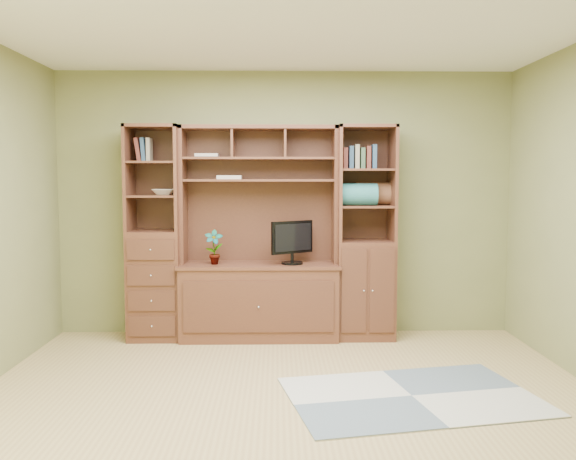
{
  "coord_description": "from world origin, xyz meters",
  "views": [
    {
      "loc": [
        -0.08,
        -4.08,
        1.54
      ],
      "look_at": [
        0.02,
        1.2,
        1.1
      ],
      "focal_mm": 38.0,
      "sensor_mm": 36.0,
      "label": 1
    }
  ],
  "objects_px": {
    "right_tower": "(365,233)",
    "monitor": "(292,234)",
    "left_tower": "(155,233)",
    "center_hutch": "(259,233)"
  },
  "relations": [
    {
      "from": "center_hutch",
      "to": "monitor",
      "type": "bearing_deg",
      "value": -6.3
    },
    {
      "from": "center_hutch",
      "to": "monitor",
      "type": "distance_m",
      "value": 0.32
    },
    {
      "from": "left_tower",
      "to": "right_tower",
      "type": "height_order",
      "value": "same"
    },
    {
      "from": "center_hutch",
      "to": "left_tower",
      "type": "bearing_deg",
      "value": 177.71
    },
    {
      "from": "left_tower",
      "to": "monitor",
      "type": "relative_size",
      "value": 3.6
    },
    {
      "from": "monitor",
      "to": "right_tower",
      "type": "bearing_deg",
      "value": -28.34
    },
    {
      "from": "center_hutch",
      "to": "left_tower",
      "type": "xyz_separation_m",
      "value": [
        -1.0,
        0.04,
        0.0
      ]
    },
    {
      "from": "right_tower",
      "to": "monitor",
      "type": "bearing_deg",
      "value": -173.95
    },
    {
      "from": "left_tower",
      "to": "center_hutch",
      "type": "bearing_deg",
      "value": -2.29
    },
    {
      "from": "center_hutch",
      "to": "right_tower",
      "type": "relative_size",
      "value": 1.0
    }
  ]
}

